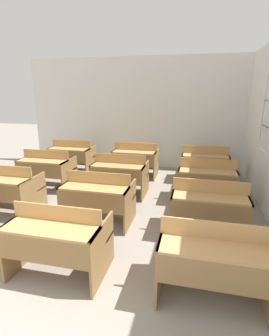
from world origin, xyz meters
TOP-DOWN VIEW (x-y plane):
  - wall_back at (0.00, 6.43)m, footprint 6.28×0.06m
  - bench_front_center at (0.28, 1.42)m, footprint 1.11×0.76m
  - bench_front_right at (2.05, 1.43)m, footprint 1.11×0.76m
  - bench_second_left at (-1.49, 2.74)m, footprint 1.11×0.76m
  - bench_second_center at (0.28, 2.75)m, footprint 1.11×0.76m
  - bench_second_right at (2.06, 2.76)m, footprint 1.11×0.76m
  - bench_third_left at (-1.46, 4.06)m, footprint 1.11×0.76m
  - bench_third_center at (0.27, 4.05)m, footprint 1.11×0.76m
  - bench_third_right at (2.06, 4.07)m, footprint 1.11×0.76m
  - bench_back_left at (-1.47, 5.35)m, footprint 1.11×0.76m
  - bench_back_center at (0.31, 5.38)m, footprint 1.11×0.76m
  - bench_back_right at (2.05, 5.36)m, footprint 1.11×0.76m

SIDE VIEW (x-z plane):
  - bench_front_center at x=0.28m, z-range 0.02..0.91m
  - bench_front_right at x=2.05m, z-range 0.02..0.91m
  - bench_second_left at x=-1.49m, z-range 0.02..0.91m
  - bench_second_center at x=0.28m, z-range 0.02..0.91m
  - bench_second_right at x=2.06m, z-range 0.02..0.91m
  - bench_third_left at x=-1.46m, z-range 0.02..0.91m
  - bench_third_center at x=0.27m, z-range 0.02..0.91m
  - bench_third_right at x=2.06m, z-range 0.02..0.91m
  - bench_back_left at x=-1.47m, z-range 0.02..0.91m
  - bench_back_center at x=0.31m, z-range 0.02..0.91m
  - bench_back_right at x=2.05m, z-range 0.02..0.91m
  - wall_back at x=0.00m, z-range 0.00..3.08m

